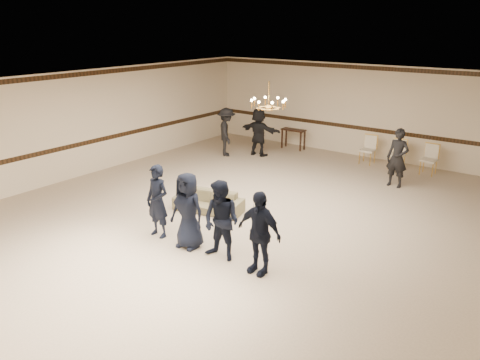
# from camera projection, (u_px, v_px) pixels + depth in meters

# --- Properties ---
(room) EXTENTS (12.01, 14.01, 3.21)m
(room) POSITION_uv_depth(u_px,v_px,m) (244.00, 154.00, 11.10)
(room) COLOR #C8B39A
(room) RESTS_ON ground
(chair_rail) EXTENTS (12.00, 0.02, 0.14)m
(chair_rail) POSITION_uv_depth(u_px,v_px,m) (361.00, 128.00, 16.60)
(chair_rail) COLOR #341F0F
(chair_rail) RESTS_ON wall_back
(crown_molding) EXTENTS (12.00, 0.02, 0.14)m
(crown_molding) POSITION_uv_depth(u_px,v_px,m) (366.00, 68.00, 15.93)
(crown_molding) COLOR #341F0F
(crown_molding) RESTS_ON wall_back
(chandelier) EXTENTS (0.94, 0.94, 0.89)m
(chandelier) POSITION_uv_depth(u_px,v_px,m) (269.00, 95.00, 11.45)
(chandelier) COLOR #C38F3E
(chandelier) RESTS_ON ceiling
(boy_a) EXTENTS (0.60, 0.40, 1.65)m
(boy_a) POSITION_uv_depth(u_px,v_px,m) (157.00, 201.00, 10.34)
(boy_a) COLOR black
(boy_a) RESTS_ON floor
(boy_b) EXTENTS (0.82, 0.55, 1.65)m
(boy_b) POSITION_uv_depth(u_px,v_px,m) (188.00, 211.00, 9.83)
(boy_b) COLOR black
(boy_b) RESTS_ON floor
(boy_c) EXTENTS (0.82, 0.65, 1.65)m
(boy_c) POSITION_uv_depth(u_px,v_px,m) (221.00, 221.00, 9.32)
(boy_c) COLOR black
(boy_c) RESTS_ON floor
(boy_d) EXTENTS (0.98, 0.45, 1.65)m
(boy_d) POSITION_uv_depth(u_px,v_px,m) (259.00, 233.00, 8.81)
(boy_d) COLOR black
(boy_d) RESTS_ON floor
(settee) EXTENTS (1.85, 1.07, 0.51)m
(settee) POSITION_uv_depth(u_px,v_px,m) (209.00, 202.00, 11.90)
(settee) COLOR #706D4B
(settee) RESTS_ON floor
(adult_left) EXTENTS (1.21, 1.24, 1.71)m
(adult_left) POSITION_uv_depth(u_px,v_px,m) (227.00, 132.00, 16.68)
(adult_left) COLOR black
(adult_left) RESTS_ON floor
(adult_mid) EXTENTS (1.58, 0.51, 1.71)m
(adult_mid) POSITION_uv_depth(u_px,v_px,m) (259.00, 132.00, 16.70)
(adult_mid) COLOR black
(adult_mid) RESTS_ON floor
(adult_right) EXTENTS (0.65, 0.45, 1.71)m
(adult_right) POSITION_uv_depth(u_px,v_px,m) (397.00, 158.00, 13.51)
(adult_right) COLOR black
(adult_right) RESTS_ON floor
(banquet_chair_left) EXTENTS (0.48, 0.48, 0.95)m
(banquet_chair_left) POSITION_uv_depth(u_px,v_px,m) (368.00, 150.00, 15.82)
(banquet_chair_left) COLOR beige
(banquet_chair_left) RESTS_ON floor
(banquet_chair_mid) EXTENTS (0.46, 0.46, 0.95)m
(banquet_chair_mid) POSITION_uv_depth(u_px,v_px,m) (397.00, 155.00, 15.25)
(banquet_chair_mid) COLOR beige
(banquet_chair_mid) RESTS_ON floor
(banquet_chair_right) EXTENTS (0.48, 0.48, 0.95)m
(banquet_chair_right) POSITION_uv_depth(u_px,v_px,m) (429.00, 160.00, 14.69)
(banquet_chair_right) COLOR beige
(banquet_chair_right) RESTS_ON floor
(console_table) EXTENTS (0.91, 0.39, 0.76)m
(console_table) POSITION_uv_depth(u_px,v_px,m) (293.00, 139.00, 17.70)
(console_table) COLOR black
(console_table) RESTS_ON floor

